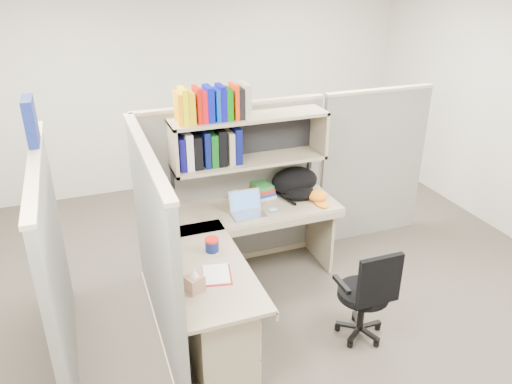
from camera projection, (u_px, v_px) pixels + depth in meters
name	position (u px, v px, depth m)	size (l,w,h in m)	color
ground	(266.00, 311.00, 4.35)	(6.00, 6.00, 0.00)	#39332C
room_shell	(268.00, 134.00, 3.66)	(6.00, 6.00, 6.00)	beige
cubicle	(208.00, 203.00, 4.23)	(3.79, 1.84, 1.95)	#5D5E59
desk	(231.00, 300.00, 3.79)	(1.74, 1.75, 0.73)	gray
laptop	(248.00, 205.00, 4.37)	(0.29, 0.29, 0.21)	#ACACB0
backpack	(297.00, 183.00, 4.71)	(0.45, 0.35, 0.27)	black
orange_cap	(317.00, 195.00, 4.66)	(0.18, 0.21, 0.10)	orange
snack_canister	(212.00, 245.00, 3.85)	(0.11, 0.11, 0.11)	#0E1954
tissue_box	(194.00, 279.00, 3.38)	(0.11, 0.11, 0.18)	#A6775E
mouse	(273.00, 210.00, 4.47)	(0.09, 0.06, 0.04)	#8FA9CB
paper_cup	(236.00, 196.00, 4.67)	(0.06, 0.06, 0.09)	silver
book_stack	(262.00, 189.00, 4.76)	(0.19, 0.26, 0.12)	gray
loose_paper	(216.00, 274.00, 3.59)	(0.19, 0.25, 0.00)	silver
task_chair	(365.00, 307.00, 3.92)	(0.44, 0.41, 0.86)	black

